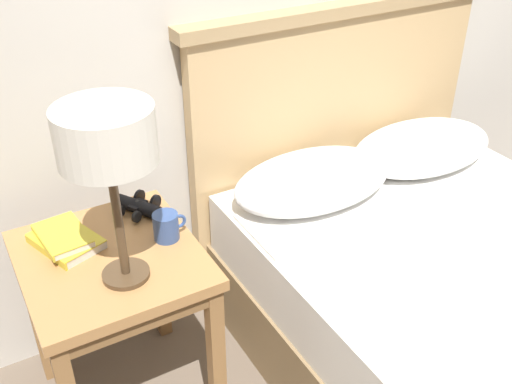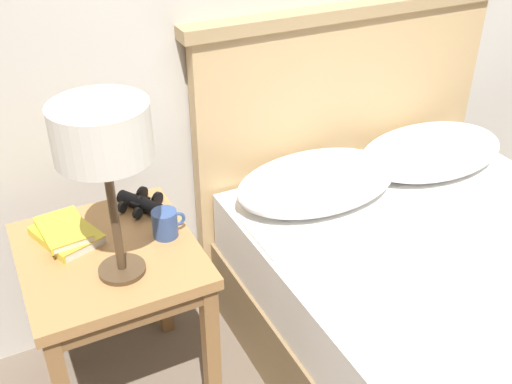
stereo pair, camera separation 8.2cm
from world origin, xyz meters
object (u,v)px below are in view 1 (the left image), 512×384
object	(u,v)px
bed	(468,313)
book_on_nightstand	(66,241)
nightstand	(113,279)
coffee_mug	(166,226)
binoculars_pair	(138,206)
table_lamp	(106,141)
book_stacked_on_top	(62,236)

from	to	relation	value
bed	book_on_nightstand	bearing A→B (deg)	152.36
nightstand	coffee_mug	size ratio (longest dim) A/B	5.90
bed	binoculars_pair	world-z (taller)	bed
bed	coffee_mug	size ratio (longest dim) A/B	17.34
nightstand	table_lamp	distance (m)	0.51
binoculars_pair	nightstand	bearing A→B (deg)	-132.12
bed	book_stacked_on_top	bearing A→B (deg)	152.56
book_on_nightstand	binoculars_pair	world-z (taller)	binoculars_pair
coffee_mug	book_on_nightstand	bearing A→B (deg)	157.51
book_on_nightstand	coffee_mug	distance (m)	0.30
book_on_nightstand	binoculars_pair	size ratio (longest dim) A/B	1.52
table_lamp	book_stacked_on_top	xyz separation A→B (m)	(-0.11, 0.22, -0.37)
binoculars_pair	table_lamp	bearing A→B (deg)	-116.42
table_lamp	book_stacked_on_top	distance (m)	0.45
nightstand	bed	distance (m)	1.14
table_lamp	coffee_mug	bearing A→B (deg)	32.95
nightstand	bed	bearing A→B (deg)	-25.04
table_lamp	book_on_nightstand	distance (m)	0.47
book_on_nightstand	book_stacked_on_top	bearing A→B (deg)	-167.67
coffee_mug	binoculars_pair	bearing A→B (deg)	98.45
book_stacked_on_top	binoculars_pair	size ratio (longest dim) A/B	1.26
binoculars_pair	book_stacked_on_top	bearing A→B (deg)	-166.13
nightstand	book_on_nightstand	world-z (taller)	book_on_nightstand
bed	coffee_mug	world-z (taller)	bed
coffee_mug	table_lamp	bearing A→B (deg)	-147.05
book_on_nightstand	binoculars_pair	bearing A→B (deg)	13.91
nightstand	bed	size ratio (longest dim) A/B	0.34
bed	coffee_mug	distance (m)	1.02
binoculars_pair	book_on_nightstand	bearing A→B (deg)	-166.09
nightstand	book_stacked_on_top	size ratio (longest dim) A/B	3.06
book_on_nightstand	coffee_mug	xyz separation A→B (m)	(0.27, -0.11, 0.03)
bed	coffee_mug	bearing A→B (deg)	150.78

